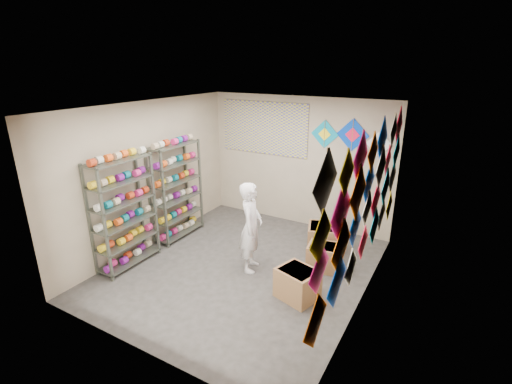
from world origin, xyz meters
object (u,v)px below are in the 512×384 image
Objects in this scene: carton_b at (324,257)px; carton_c at (322,238)px; shelf_rack_front at (124,213)px; shelf_rack_back at (176,191)px; carton_a at (297,284)px; shopkeeper at (251,227)px.

carton_c is (-0.25, 0.60, 0.03)m from carton_b.
carton_b is 0.65m from carton_c.
carton_c is (2.73, 2.12, -0.70)m from shelf_rack_front.
shelf_rack_back reaches higher than carton_b.
carton_c is (2.73, 0.82, -0.70)m from shelf_rack_back.
shelf_rack_back reaches higher than carton_c.
carton_a is 1.60m from carton_c.
carton_c is (-0.20, 1.59, 0.01)m from carton_a.
carton_b is at bearing 104.13° from carton_a.
shelf_rack_front is at bearing 97.26° from shopkeeper.
shelf_rack_front is 3.38× the size of carton_a.
shelf_rack_front is 1.00× the size of shelf_rack_back.
shopkeeper is 2.92× the size of carton_b.
carton_b is 0.93× the size of carton_c.
shelf_rack_back is at bearing -177.70° from carton_a.
shelf_rack_front is 1.24× the size of shopkeeper.
shelf_rack_back is 1.97m from shopkeeper.
carton_a is (2.94, 0.53, -0.72)m from shelf_rack_front.
shelf_rack_front is 3.61× the size of carton_b.
carton_b is at bearing -86.63° from carton_c.
carton_a reaches higher than carton_b.
shelf_rack_front is at bearing -161.63° from carton_c.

